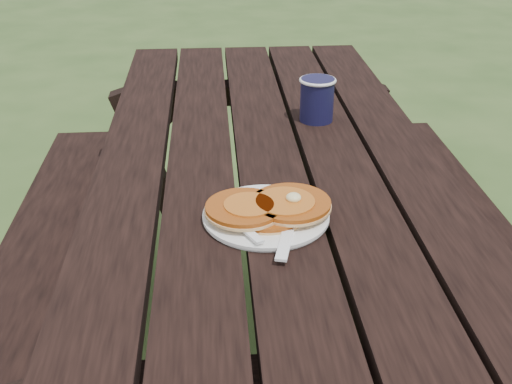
{
  "coord_description": "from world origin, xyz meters",
  "views": [
    {
      "loc": [
        -0.12,
        -1.29,
        1.34
      ],
      "look_at": [
        -0.05,
        -0.27,
        0.8
      ],
      "focal_mm": 45.0,
      "sensor_mm": 36.0,
      "label": 1
    }
  ],
  "objects": [
    {
      "name": "knife",
      "position": [
        0.0,
        -0.35,
        0.76
      ],
      "size": [
        0.06,
        0.18,
        0.0
      ],
      "primitive_type": "cube",
      "rotation": [
        0.0,
        0.0,
        -0.25
      ],
      "color": "white",
      "rests_on": "plate"
    },
    {
      "name": "plate",
      "position": [
        -0.03,
        -0.28,
        0.76
      ],
      "size": [
        0.26,
        0.26,
        0.01
      ],
      "primitive_type": "cylinder",
      "rotation": [
        0.0,
        0.0,
        0.17
      ],
      "color": "white",
      "rests_on": "picnic_table"
    },
    {
      "name": "pancake_stack",
      "position": [
        -0.02,
        -0.28,
        0.77
      ],
      "size": [
        0.23,
        0.15,
        0.04
      ],
      "rotation": [
        0.0,
        0.0,
        0.4
      ],
      "color": "#AB4D13",
      "rests_on": "plate"
    },
    {
      "name": "coffee_cup",
      "position": [
        0.14,
        0.2,
        0.81
      ],
      "size": [
        0.09,
        0.09,
        0.11
      ],
      "rotation": [
        0.0,
        0.0,
        -0.05
      ],
      "color": "black",
      "rests_on": "picnic_table"
    },
    {
      "name": "fork",
      "position": [
        -0.07,
        -0.34,
        0.77
      ],
      "size": [
        0.1,
        0.16,
        0.01
      ],
      "primitive_type": null,
      "rotation": [
        0.0,
        0.0,
        0.47
      ],
      "color": "white",
      "rests_on": "plate"
    },
    {
      "name": "picnic_table",
      "position": [
        0.0,
        0.0,
        0.37
      ],
      "size": [
        1.36,
        1.8,
        0.75
      ],
      "color": "black",
      "rests_on": "ground"
    }
  ]
}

